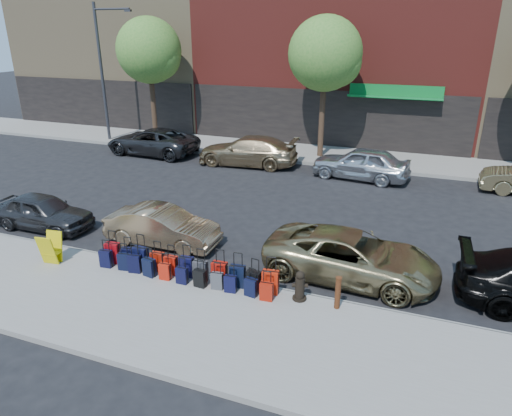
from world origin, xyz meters
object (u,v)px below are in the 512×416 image
at_px(tree_center, 328,56).
at_px(fire_hydrant, 300,286).
at_px(suitcase_front_5, 187,267).
at_px(tree_left, 151,52).
at_px(car_far_2, 361,163).
at_px(bollard, 338,292).
at_px(streetlight, 104,65).
at_px(car_far_0, 152,141).
at_px(car_near_1, 162,227).
at_px(car_near_2, 351,256).
at_px(car_far_1, 247,151).
at_px(car_near_0, 43,212).
at_px(display_rack, 51,249).

xyz_separation_m(tree_center, fire_hydrant, (2.64, -14.30, -4.88)).
bearing_deg(tree_center, suitcase_front_5, -92.75).
bearing_deg(fire_hydrant, tree_left, 114.48).
bearing_deg(tree_center, car_far_2, -49.78).
relative_size(tree_left, suitcase_front_5, 7.54).
bearing_deg(bollard, car_far_2, 95.70).
relative_size(streetlight, car_far_0, 1.50).
bearing_deg(streetlight, fire_hydrant, -40.23).
height_order(tree_center, fire_hydrant, tree_center).
xyz_separation_m(tree_left, car_near_1, (7.91, -12.43, -4.78)).
bearing_deg(car_near_2, car_far_2, 9.94).
relative_size(streetlight, car_far_1, 1.53).
relative_size(fire_hydrant, car_near_0, 0.22).
xyz_separation_m(tree_left, bollard, (14.13, -14.36, -4.81)).
relative_size(car_near_0, car_far_2, 0.82).
height_order(car_near_0, car_far_1, car_far_1).
distance_m(tree_center, display_rack, 16.47).
xyz_separation_m(car_near_1, car_far_2, (5.08, 9.48, 0.14)).
xyz_separation_m(suitcase_front_5, car_far_0, (-8.61, 11.79, 0.29)).
bearing_deg(bollard, car_near_2, 89.90).
height_order(tree_left, car_near_0, tree_left).
bearing_deg(bollard, fire_hydrant, 176.91).
distance_m(car_near_1, car_far_0, 12.00).
distance_m(bollard, car_near_0, 11.05).
xyz_separation_m(fire_hydrant, car_near_1, (-5.23, 1.87, 0.10)).
height_order(suitcase_front_5, display_rack, suitcase_front_5).
bearing_deg(display_rack, car_far_1, 76.65).
bearing_deg(car_far_1, bollard, 26.94).
relative_size(tree_left, car_near_2, 1.47).
relative_size(car_near_2, car_far_1, 0.94).
height_order(tree_center, display_rack, tree_center).
xyz_separation_m(tree_center, bollard, (3.63, -14.36, -4.81)).
xyz_separation_m(car_far_1, car_far_2, (5.91, -0.32, 0.01)).
xyz_separation_m(tree_center, car_far_0, (-9.30, -2.48, -4.67)).
height_order(display_rack, car_far_1, car_far_1).
bearing_deg(streetlight, car_far_0, -23.30).
distance_m(fire_hydrant, car_far_2, 11.36).
height_order(tree_center, car_near_1, tree_center).
bearing_deg(display_rack, car_far_0, 102.88).
xyz_separation_m(streetlight, car_far_1, (10.02, -1.93, -3.90)).
bearing_deg(display_rack, car_near_2, 9.91).
bearing_deg(car_near_0, streetlight, 26.20).
relative_size(suitcase_front_5, car_far_1, 0.18).
bearing_deg(car_far_0, streetlight, -110.55).
bearing_deg(bollard, tree_left, 134.55).
bearing_deg(tree_center, car_near_2, -73.71).
distance_m(fire_hydrant, car_far_0, 16.80).
bearing_deg(fire_hydrant, tree_center, 82.37).
bearing_deg(bollard, car_near_1, 162.81).
bearing_deg(fire_hydrant, display_rack, 167.01).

